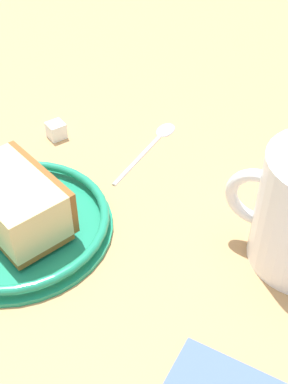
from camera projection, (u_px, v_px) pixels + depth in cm
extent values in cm
cube|color=tan|center=(110.00, 247.00, 47.56)|extent=(130.03, 130.03, 2.21)
cylinder|color=#1E8C66|center=(19.00, 227.00, 47.41)|extent=(17.79, 17.79, 0.93)
torus|color=#1E8C66|center=(17.00, 220.00, 46.82)|extent=(17.22, 17.22, 0.86)
cube|color=brown|center=(17.00, 221.00, 46.90)|extent=(11.19, 11.52, 0.60)
cube|color=#DBC184|center=(13.00, 201.00, 45.24)|extent=(11.19, 11.52, 4.44)
cube|color=brown|center=(43.00, 186.00, 46.80)|extent=(7.35, 8.04, 4.44)
torus|color=white|center=(257.00, 195.00, 43.32)|extent=(5.77, 3.47, 5.86)
ellipsoid|color=silver|center=(166.00, 128.00, 59.82)|extent=(3.19, 3.59, 0.80)
cylinder|color=silver|center=(138.00, 158.00, 55.66)|extent=(5.29, 9.10, 0.50)
cube|color=white|center=(56.00, 130.00, 58.43)|extent=(2.63, 2.63, 1.89)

